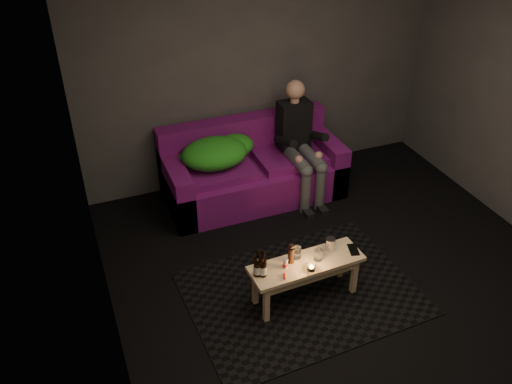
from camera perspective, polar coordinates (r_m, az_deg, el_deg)
floor at (r=4.87m, az=10.50°, el=-10.53°), size 4.50×4.50×0.00m
room at (r=4.29m, az=9.55°, el=9.69°), size 4.50×4.50×4.50m
rug at (r=4.82m, az=4.84°, el=-10.54°), size 2.00×1.50×0.01m
sofa at (r=5.88m, az=-0.46°, el=2.23°), size 1.89×0.85×0.81m
green_blanket at (r=5.61m, az=-4.11°, el=4.22°), size 0.83×0.57×0.28m
person at (r=5.75m, az=4.61°, el=5.46°), size 0.34×0.78×1.26m
coffee_table at (r=4.56m, az=5.31°, el=-8.03°), size 0.98×0.35×0.40m
beer_bottle_a at (r=4.32m, az=0.15°, el=-7.82°), size 0.06×0.06×0.25m
beer_bottle_b at (r=4.32m, az=0.73°, el=-7.84°), size 0.06×0.06×0.25m
salt_shaker at (r=4.43m, az=3.12°, el=-7.50°), size 0.05×0.05×0.09m
pepper_mill at (r=4.46m, az=3.71°, el=-6.68°), size 0.06×0.06×0.14m
tumbler_back at (r=4.53m, az=4.28°, el=-6.37°), size 0.10×0.10×0.10m
tealight at (r=4.43m, az=5.84°, el=-7.93°), size 0.07×0.07×0.05m
tumbler_front at (r=4.52m, az=6.59°, el=-6.59°), size 0.09×0.09×0.09m
steel_cup at (r=4.63m, az=7.82°, el=-5.47°), size 0.11×0.11×0.12m
smartphone at (r=4.69m, az=10.21°, el=-5.99°), size 0.11×0.17×0.01m
red_lighter at (r=4.37m, az=3.00°, el=-8.85°), size 0.04×0.07×0.01m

